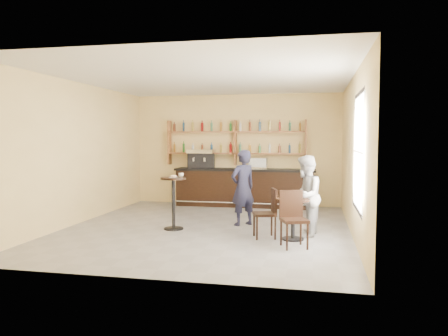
% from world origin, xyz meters
% --- Properties ---
extents(floor, '(7.00, 7.00, 0.00)m').
position_xyz_m(floor, '(0.00, 0.00, 0.00)').
color(floor, slate).
rests_on(floor, ground).
extents(ceiling, '(7.00, 7.00, 0.00)m').
position_xyz_m(ceiling, '(0.00, 0.00, 3.20)').
color(ceiling, white).
rests_on(ceiling, wall_back).
extents(wall_back, '(7.00, 0.00, 7.00)m').
position_xyz_m(wall_back, '(0.00, 3.50, 1.60)').
color(wall_back, '#F7D68C').
rests_on(wall_back, floor).
extents(wall_front, '(7.00, 0.00, 7.00)m').
position_xyz_m(wall_front, '(0.00, -3.50, 1.60)').
color(wall_front, '#F7D68C').
rests_on(wall_front, floor).
extents(wall_left, '(0.00, 7.00, 7.00)m').
position_xyz_m(wall_left, '(-3.00, 0.00, 1.60)').
color(wall_left, '#F7D68C').
rests_on(wall_left, floor).
extents(wall_right, '(0.00, 7.00, 7.00)m').
position_xyz_m(wall_right, '(3.00, 0.00, 1.60)').
color(wall_right, '#F7D68C').
rests_on(wall_right, floor).
extents(window_pane, '(0.00, 2.00, 2.00)m').
position_xyz_m(window_pane, '(2.99, -1.20, 1.70)').
color(window_pane, white).
rests_on(window_pane, wall_right).
extents(window_frame, '(0.04, 1.70, 2.10)m').
position_xyz_m(window_frame, '(2.99, -1.20, 1.70)').
color(window_frame, black).
rests_on(window_frame, wall_right).
extents(shelf_unit, '(4.00, 0.26, 1.40)m').
position_xyz_m(shelf_unit, '(0.00, 3.37, 1.81)').
color(shelf_unit, brown).
rests_on(shelf_unit, wall_back).
extents(liquor_bottles, '(3.68, 0.10, 1.00)m').
position_xyz_m(liquor_bottles, '(0.00, 3.37, 1.98)').
color(liquor_bottles, '#8C5919').
rests_on(liquor_bottles, shelf_unit).
extents(bar_counter, '(3.97, 0.77, 1.07)m').
position_xyz_m(bar_counter, '(0.31, 3.15, 0.54)').
color(bar_counter, black).
rests_on(bar_counter, floor).
extents(espresso_machine, '(0.83, 0.61, 0.54)m').
position_xyz_m(espresso_machine, '(-0.96, 3.15, 1.34)').
color(espresso_machine, black).
rests_on(espresso_machine, bar_counter).
extents(pastry_case, '(0.53, 0.43, 0.31)m').
position_xyz_m(pastry_case, '(0.69, 3.15, 1.23)').
color(pastry_case, silver).
rests_on(pastry_case, bar_counter).
extents(pedestal_table, '(0.68, 0.68, 1.11)m').
position_xyz_m(pedestal_table, '(-0.67, -0.28, 0.56)').
color(pedestal_table, black).
rests_on(pedestal_table, floor).
extents(napkin, '(0.15, 0.15, 0.00)m').
position_xyz_m(napkin, '(-0.67, -0.28, 1.11)').
color(napkin, white).
rests_on(napkin, pedestal_table).
extents(donut, '(0.16, 0.16, 0.04)m').
position_xyz_m(donut, '(-0.66, -0.29, 1.14)').
color(donut, '#E69C54').
rests_on(donut, napkin).
extents(cup_pedestal, '(0.14, 0.14, 0.09)m').
position_xyz_m(cup_pedestal, '(-0.53, -0.18, 1.16)').
color(cup_pedestal, white).
rests_on(cup_pedestal, pedestal_table).
extents(man_main, '(0.72, 0.72, 1.68)m').
position_xyz_m(man_main, '(0.70, 0.45, 0.84)').
color(man_main, black).
rests_on(man_main, floor).
extents(cafe_table, '(0.76, 0.76, 0.79)m').
position_xyz_m(cafe_table, '(1.86, -0.73, 0.39)').
color(cafe_table, black).
rests_on(cafe_table, floor).
extents(cup_cafe, '(0.12, 0.12, 0.09)m').
position_xyz_m(cup_cafe, '(1.91, -0.73, 0.83)').
color(cup_cafe, white).
rests_on(cup_cafe, cafe_table).
extents(chair_west, '(0.52, 0.52, 0.96)m').
position_xyz_m(chair_west, '(1.31, -0.68, 0.48)').
color(chair_west, black).
rests_on(chair_west, floor).
extents(chair_south, '(0.56, 0.56, 1.01)m').
position_xyz_m(chair_south, '(1.91, -1.33, 0.50)').
color(chair_south, black).
rests_on(chair_south, floor).
extents(patron_second, '(0.70, 0.85, 1.60)m').
position_xyz_m(patron_second, '(2.08, -0.37, 0.80)').
color(patron_second, '#A2A2A7').
rests_on(patron_second, floor).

